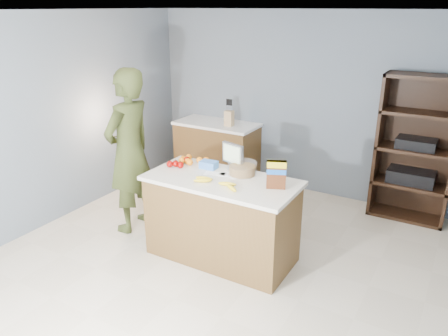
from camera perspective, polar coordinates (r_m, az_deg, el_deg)
The scene contains 15 objects.
floor at distance 4.59m, azimuth -2.26°, elevation -13.12°, with size 4.50×5.00×0.02m, color beige.
walls at distance 3.93m, azimuth -2.59°, elevation 7.39°, with size 4.52×5.02×2.51m.
counter_peninsula at distance 4.60m, azimuth -0.32°, elevation -7.03°, with size 1.56×0.76×0.90m.
back_cabinet at distance 6.66m, azimuth -0.91°, elevation 2.21°, with size 1.24×0.62×0.90m.
shelving_unit at distance 5.83m, azimuth 23.72°, elevation 2.01°, with size 0.90×0.40×1.80m.
person at distance 5.14m, azimuth -12.24°, elevation 2.09°, with size 0.70×0.46×1.92m, color #333C1A.
knife_block at distance 6.34m, azimuth 0.68°, elevation 6.58°, with size 0.12×0.10×0.31m.
envelopes at distance 4.50m, azimuth -0.22°, elevation -0.85°, with size 0.40×0.20×0.00m.
bananas at distance 4.25m, azimuth -1.04°, elevation -1.92°, with size 0.54×0.18×0.04m.
apples at distance 4.75m, azimuth -6.00°, elevation 0.64°, with size 0.19×0.28×0.07m.
oranges at distance 4.83m, azimuth -4.33°, elevation 1.03°, with size 0.31×0.23×0.07m.
blue_carton at distance 4.67m, azimuth -2.01°, elevation 0.43°, with size 0.18×0.12×0.08m, color blue.
salad_bowl at distance 4.50m, azimuth 2.39°, elevation -0.13°, with size 0.30×0.30×0.13m.
tv at distance 4.61m, azimuth 1.14°, elevation 1.73°, with size 0.28×0.12×0.28m.
cereal_box at distance 4.15m, azimuth 6.86°, elevation -0.59°, with size 0.19×0.14×0.27m.
Camera 1 is at (2.08, -3.21, 2.54)m, focal length 35.00 mm.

